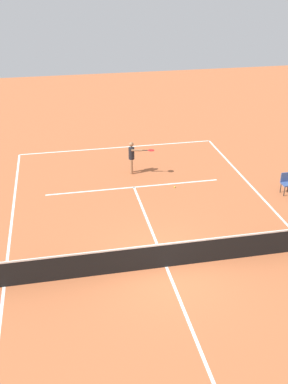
{
  "coord_description": "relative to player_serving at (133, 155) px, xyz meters",
  "views": [
    {
      "loc": [
        3.22,
        12.1,
        9.3
      ],
      "look_at": [
        -0.05,
        -4.11,
        0.8
      ],
      "focal_mm": 42.13,
      "sensor_mm": 36.0,
      "label": 1
    }
  ],
  "objects": [
    {
      "name": "player_serving",
      "position": [
        0.0,
        0.0,
        0.0
      ],
      "size": [
        1.21,
        0.76,
        1.61
      ],
      "rotation": [
        0.0,
        0.0,
        1.38
      ],
      "color": "#9E704C",
      "rests_on": "ground"
    },
    {
      "name": "courtside_chair_mid",
      "position": [
        -6.33,
        3.47,
        -0.42
      ],
      "size": [
        0.44,
        0.46,
        0.95
      ],
      "color": "#262626",
      "rests_on": "ground"
    },
    {
      "name": "court_lines",
      "position": [
        0.22,
        7.75,
        -0.95
      ],
      "size": [
        10.82,
        22.64,
        0.01
      ],
      "color": "white",
      "rests_on": "ground"
    },
    {
      "name": "ground_plane",
      "position": [
        0.22,
        7.75,
        -0.95
      ],
      "size": [
        60.0,
        60.0,
        0.0
      ],
      "primitive_type": "plane",
      "color": "#B76038"
    },
    {
      "name": "tennis_net",
      "position": [
        0.22,
        7.75,
        -0.46
      ],
      "size": [
        11.42,
        0.1,
        1.07
      ],
      "color": "#4C4C51",
      "rests_on": "ground"
    },
    {
      "name": "tennis_ball",
      "position": [
        -1.61,
        1.96,
        -0.92
      ],
      "size": [
        0.07,
        0.07,
        0.07
      ],
      "primitive_type": "sphere",
      "color": "#CCE033",
      "rests_on": "ground"
    }
  ]
}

